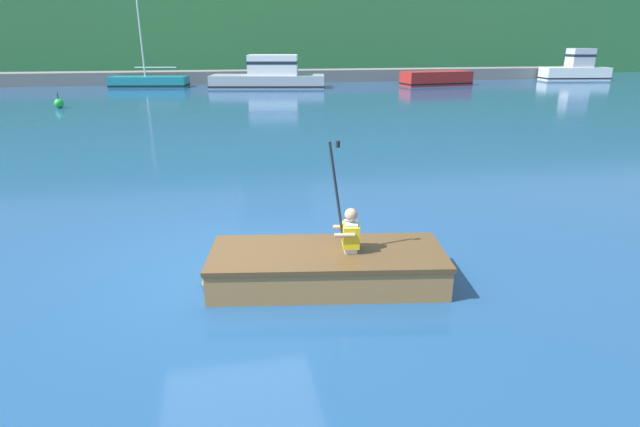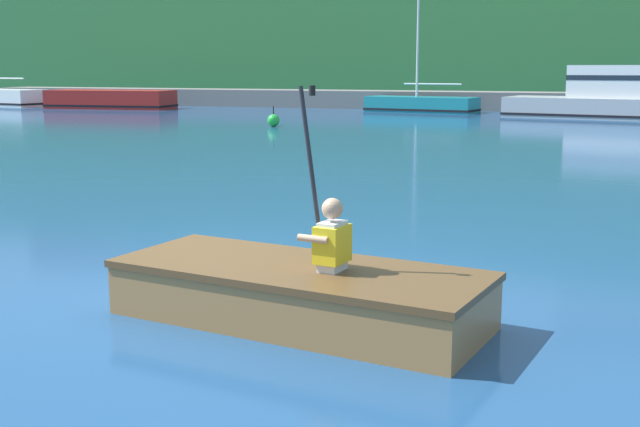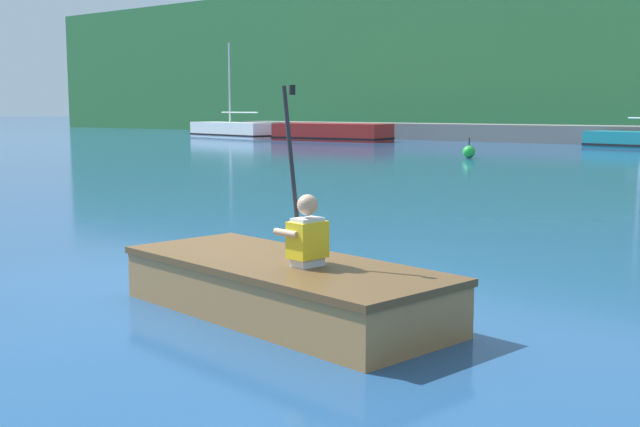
% 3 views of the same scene
% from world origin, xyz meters
% --- Properties ---
extents(ground_plane, '(300.00, 300.00, 0.00)m').
position_xyz_m(ground_plane, '(0.00, 0.00, 0.00)').
color(ground_plane, navy).
extents(waterfront_warehouse_left, '(9.46, 7.79, 12.25)m').
position_xyz_m(waterfront_warehouse_left, '(-31.16, 43.71, 6.14)').
color(waterfront_warehouse_left, '#9E6B5B').
rests_on(waterfront_warehouse_left, ground).
extents(moored_boat_dock_west_end, '(6.69, 2.71, 0.94)m').
position_xyz_m(moored_boat_dock_west_end, '(-20.66, 28.80, 0.44)').
color(moored_boat_dock_west_end, red).
rests_on(moored_boat_dock_west_end, ground).
extents(moored_boat_dock_east_end, '(7.04, 3.24, 5.67)m').
position_xyz_m(moored_boat_dock_east_end, '(-28.72, 29.53, 0.43)').
color(moored_boat_dock_east_end, white).
rests_on(moored_boat_dock_east_end, ground).
extents(rowboat_foreground, '(3.29, 1.68, 0.47)m').
position_xyz_m(rowboat_foreground, '(1.19, -0.66, 0.26)').
color(rowboat_foreground, '#A3703D').
rests_on(rowboat_foreground, ground).
extents(person_paddler, '(0.43, 0.39, 1.46)m').
position_xyz_m(person_paddler, '(1.53, -0.71, 0.74)').
color(person_paddler, silver).
rests_on(person_paddler, rowboat_foreground).
extents(channel_buoy, '(0.44, 0.44, 0.72)m').
position_xyz_m(channel_buoy, '(-7.70, 19.75, 0.22)').
color(channel_buoy, green).
rests_on(channel_buoy, ground).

